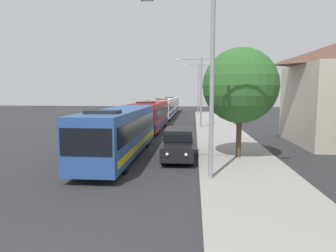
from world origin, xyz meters
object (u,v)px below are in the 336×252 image
object	(u,v)px
bus_lead	(121,131)
bus_fourth_in_line	(171,104)
streetlamp_far	(199,84)
bus_second_in_line	(151,115)
white_suv	(179,142)
streetlamp_near	(212,66)
roadside_tree	(240,86)
bus_middle	(164,108)
streetlamp_mid	(201,84)

from	to	relation	value
bus_lead	bus_fourth_in_line	distance (m)	40.15
bus_lead	streetlamp_far	size ratio (longest dim) A/B	1.36
bus_second_in_line	bus_fourth_in_line	world-z (taller)	same
white_suv	streetlamp_far	bearing A→B (deg)	87.24
bus_second_in_line	streetlamp_near	xyz separation A→B (m)	(5.40, -17.97, 3.60)
streetlamp_far	roadside_tree	xyz separation A→B (m)	(1.97, -35.00, -1.05)
bus_middle	roadside_tree	distance (m)	27.91
bus_lead	white_suv	xyz separation A→B (m)	(3.70, -0.28, -0.66)
streetlamp_near	streetlamp_mid	bearing A→B (deg)	90.00
bus_fourth_in_line	streetlamp_far	bearing A→B (deg)	-43.79
roadside_tree	streetlamp_mid	bearing A→B (deg)	97.39
streetlamp_mid	streetlamp_far	bearing A→B (deg)	90.00
white_suv	bus_second_in_line	bearing A→B (deg)	105.28
bus_middle	streetlamp_near	bearing A→B (deg)	-80.26
bus_middle	streetlamp_far	size ratio (longest dim) A/B	1.33
bus_second_in_line	streetlamp_mid	bearing A→B (deg)	19.14
white_suv	streetlamp_mid	xyz separation A→B (m)	(1.70, 15.41, 3.96)
bus_second_in_line	streetlamp_near	bearing A→B (deg)	-73.28
streetlamp_mid	streetlamp_far	xyz separation A→B (m)	(0.00, 19.85, 0.56)
streetlamp_mid	white_suv	bearing A→B (deg)	-96.30
bus_fourth_in_line	streetlamp_mid	world-z (taller)	streetlamp_mid
white_suv	bus_middle	bearing A→B (deg)	97.79
white_suv	streetlamp_mid	size ratio (longest dim) A/B	0.62
white_suv	streetlamp_far	xyz separation A→B (m)	(1.70, 35.25, 4.52)
white_suv	streetlamp_far	world-z (taller)	streetlamp_far
bus_middle	white_suv	bearing A→B (deg)	-82.21
bus_middle	bus_fourth_in_line	size ratio (longest dim) A/B	0.97
streetlamp_mid	bus_fourth_in_line	bearing A→B (deg)	102.18
streetlamp_mid	roadside_tree	size ratio (longest dim) A/B	1.19
bus_second_in_line	bus_fourth_in_line	size ratio (longest dim) A/B	0.98
bus_second_in_line	bus_middle	size ratio (longest dim) A/B	1.01
streetlamp_far	streetlamp_near	bearing A→B (deg)	-90.00
bus_middle	bus_lead	bearing A→B (deg)	-90.00
roadside_tree	bus_lead	bearing A→B (deg)	179.74
bus_second_in_line	white_suv	distance (m)	14.04
white_suv	roadside_tree	distance (m)	5.05
streetlamp_near	streetlamp_far	bearing A→B (deg)	90.00
streetlamp_near	roadside_tree	world-z (taller)	streetlamp_near
bus_lead	streetlamp_mid	xyz separation A→B (m)	(5.40, 15.13, 3.30)
white_suv	roadside_tree	xyz separation A→B (m)	(3.67, 0.25, 3.47)
bus_middle	streetlamp_near	distance (m)	32.12
bus_fourth_in_line	streetlamp_mid	size ratio (longest dim) A/B	1.57
bus_fourth_in_line	streetlamp_far	xyz separation A→B (m)	(5.40, -5.17, 3.86)
bus_second_in_line	white_suv	bearing A→B (deg)	-74.72
streetlamp_near	streetlamp_far	size ratio (longest dim) A/B	0.93
bus_second_in_line	bus_fourth_in_line	bearing A→B (deg)	90.00
bus_middle	streetlamp_mid	size ratio (longest dim) A/B	1.52
streetlamp_far	roadside_tree	size ratio (longest dim) A/B	1.35
bus_lead	bus_second_in_line	xyz separation A→B (m)	(-0.00, 13.25, -0.00)
bus_middle	white_suv	world-z (taller)	bus_middle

